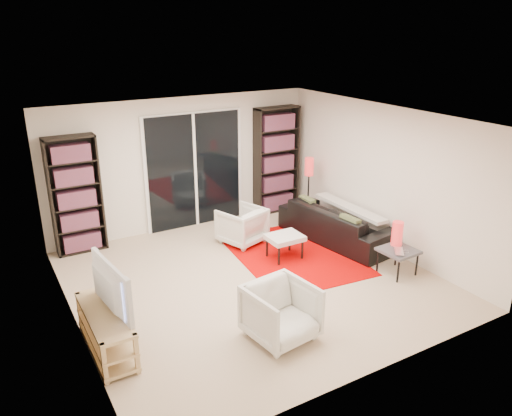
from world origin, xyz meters
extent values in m
plane|color=#C4AD91|center=(0.00, 0.00, 0.00)|extent=(5.00, 5.00, 0.00)
cube|color=silver|center=(0.00, 2.50, 1.20)|extent=(5.00, 0.02, 2.40)
cube|color=silver|center=(0.00, -2.50, 1.20)|extent=(5.00, 0.02, 2.40)
cube|color=silver|center=(-2.50, 0.00, 1.20)|extent=(0.02, 5.00, 2.40)
cube|color=silver|center=(2.50, 0.00, 1.20)|extent=(0.02, 5.00, 2.40)
cube|color=white|center=(0.00, 0.00, 2.40)|extent=(5.00, 5.00, 0.02)
cube|color=white|center=(0.20, 2.47, 1.05)|extent=(1.92, 0.06, 2.16)
cube|color=black|center=(0.20, 2.44, 1.05)|extent=(1.80, 0.02, 2.10)
cube|color=white|center=(0.20, 2.42, 1.05)|extent=(0.05, 0.02, 2.10)
cube|color=black|center=(-1.95, 2.34, 0.97)|extent=(0.80, 0.30, 1.95)
cube|color=maroon|center=(-1.95, 2.32, 0.97)|extent=(0.70, 0.22, 1.85)
cube|color=black|center=(1.90, 2.34, 1.05)|extent=(0.90, 0.30, 2.10)
cube|color=maroon|center=(1.90, 2.32, 1.05)|extent=(0.80, 0.22, 2.00)
cube|color=#E8C98B|center=(-2.29, -0.62, 0.48)|extent=(0.41, 1.27, 0.04)
cube|color=#E8C98B|center=(-2.29, -0.62, 0.25)|extent=(0.41, 1.27, 0.03)
cube|color=#E8C98B|center=(-2.29, -0.62, 0.06)|extent=(0.41, 1.27, 0.04)
cube|color=#E8C98B|center=(-2.47, -1.21, 0.25)|extent=(0.05, 0.05, 0.50)
cube|color=#E8C98B|center=(-2.47, -0.03, 0.25)|extent=(0.05, 0.05, 0.50)
cube|color=#E8C98B|center=(-2.12, -1.21, 0.25)|extent=(0.05, 0.05, 0.50)
cube|color=#E8C98B|center=(-2.12, -0.03, 0.25)|extent=(0.05, 0.05, 0.50)
imported|color=black|center=(-2.27, -0.62, 0.80)|extent=(0.25, 1.04, 0.59)
cube|color=#C40100|center=(1.01, 0.39, 0.01)|extent=(2.00, 2.56, 0.01)
imported|color=black|center=(2.01, 0.52, 0.31)|extent=(1.15, 2.26, 0.63)
imported|color=silver|center=(0.53, 1.26, 0.32)|extent=(0.87, 0.88, 0.64)
imported|color=silver|center=(-0.42, -1.44, 0.35)|extent=(0.83, 0.85, 0.70)
cube|color=silver|center=(0.83, 0.37, 0.36)|extent=(0.56, 0.46, 0.08)
cylinder|color=black|center=(0.61, 0.19, 0.16)|extent=(0.04, 0.04, 0.32)
cylinder|color=black|center=(0.61, 0.56, 0.16)|extent=(0.04, 0.04, 0.32)
cylinder|color=black|center=(1.05, 0.19, 0.16)|extent=(0.04, 0.04, 0.32)
cylinder|color=black|center=(1.05, 0.56, 0.16)|extent=(0.04, 0.04, 0.32)
cube|color=#47474C|center=(2.01, -0.94, 0.38)|extent=(0.53, 0.53, 0.04)
cylinder|color=black|center=(1.82, -1.15, 0.19)|extent=(0.03, 0.03, 0.38)
cylinder|color=black|center=(1.80, -0.74, 0.19)|extent=(0.03, 0.03, 0.38)
cylinder|color=black|center=(2.23, -1.13, 0.19)|extent=(0.03, 0.03, 0.38)
cylinder|color=black|center=(2.21, -0.72, 0.19)|extent=(0.03, 0.03, 0.38)
imported|color=silver|center=(1.98, -1.04, 0.41)|extent=(0.35, 0.36, 0.02)
cylinder|color=red|center=(2.11, -0.79, 0.59)|extent=(0.17, 0.17, 0.38)
cylinder|color=black|center=(2.14, 1.56, 0.01)|extent=(0.19, 0.19, 0.03)
cylinder|color=black|center=(2.14, 1.56, 0.47)|extent=(0.03, 0.03, 0.93)
cylinder|color=red|center=(2.14, 1.56, 1.07)|extent=(0.17, 0.17, 0.34)
camera|label=1|loc=(-3.27, -5.74, 3.59)|focal=35.00mm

